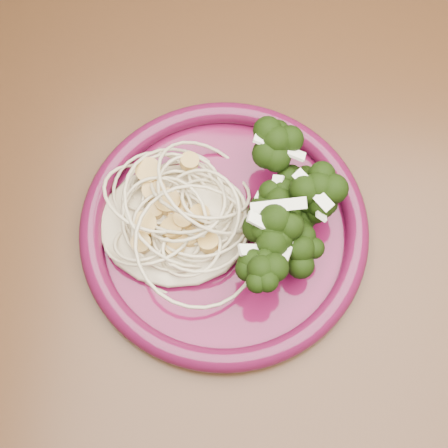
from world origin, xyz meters
The scene contains 6 objects.
dining_table centered at (0.00, 0.00, 0.65)m, with size 1.20×0.80×0.75m.
dinner_plate centered at (0.02, 0.01, 0.76)m, with size 0.30×0.30×0.02m.
spaghetti_pile centered at (-0.03, 0.01, 0.77)m, with size 0.16×0.14×0.04m, color #C6B78D.
scallop_cluster centered at (-0.03, 0.01, 0.81)m, with size 0.13×0.13×0.04m, color tan, non-canonical shape.
broccoli_pile centered at (0.08, 0.01, 0.79)m, with size 0.10×0.17×0.06m, color black.
onion_garnish centered at (0.08, 0.01, 0.82)m, with size 0.07×0.11×0.06m, color white, non-canonical shape.
Camera 1 is at (0.04, -0.23, 1.35)m, focal length 50.00 mm.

